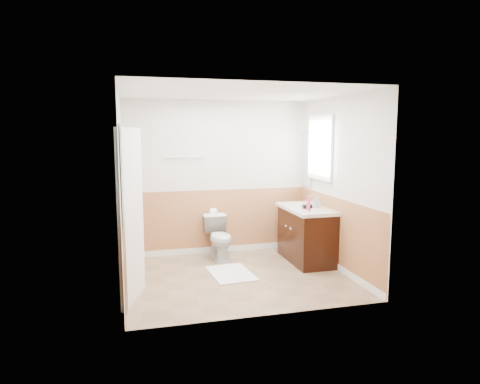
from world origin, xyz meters
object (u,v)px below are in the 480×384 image
object	(u,v)px
lotion_bottle	(308,203)
soap_dispenser	(317,201)
bath_mat	(231,273)
toilet	(219,238)
vanity_cabinet	(306,236)

from	to	relation	value
lotion_bottle	soap_dispenser	xyz separation A→B (m)	(0.22, 0.19, -0.01)
bath_mat	toilet	bearing A→B (deg)	90.00
vanity_cabinet	lotion_bottle	size ratio (longest dim) A/B	5.00
toilet	bath_mat	world-z (taller)	toilet
vanity_cabinet	lotion_bottle	world-z (taller)	lotion_bottle
toilet	bath_mat	distance (m)	0.85
toilet	vanity_cabinet	distance (m)	1.36
lotion_bottle	vanity_cabinet	bearing A→B (deg)	70.49
toilet	soap_dispenser	bearing A→B (deg)	-25.96
toilet	soap_dispenser	world-z (taller)	soap_dispenser
soap_dispenser	vanity_cabinet	bearing A→B (deg)	143.52
toilet	vanity_cabinet	bearing A→B (deg)	-24.33
bath_mat	vanity_cabinet	bearing A→B (deg)	14.30
vanity_cabinet	soap_dispenser	distance (m)	0.57
vanity_cabinet	lotion_bottle	xyz separation A→B (m)	(-0.10, -0.28, 0.56)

